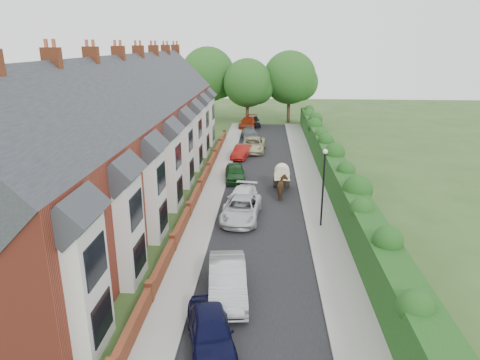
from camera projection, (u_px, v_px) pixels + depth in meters
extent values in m
plane|color=#2D4C1E|center=(268.00, 255.00, 23.94)|extent=(140.00, 140.00, 0.00)
cube|color=black|center=(262.00, 190.00, 34.42)|extent=(6.00, 58.00, 0.02)
cube|color=#999791|center=(313.00, 190.00, 34.16)|extent=(2.20, 58.00, 0.12)
cube|color=#999791|center=(214.00, 188.00, 34.63)|extent=(1.70, 58.00, 0.12)
cube|color=#9A9A94|center=(300.00, 190.00, 34.22)|extent=(0.18, 58.00, 0.13)
cube|color=#9A9A94|center=(224.00, 188.00, 34.58)|extent=(0.18, 58.00, 0.13)
cube|color=#143B12|center=(337.00, 177.00, 33.69)|extent=(1.50, 58.00, 2.50)
cube|color=maroon|center=(127.00, 152.00, 33.10)|extent=(8.00, 40.00, 6.50)
cube|color=#24252B|center=(123.00, 110.00, 32.10)|extent=(8.00, 40.20, 8.00)
cube|color=silver|center=(90.00, 289.00, 15.85)|extent=(0.70, 2.40, 5.20)
cube|color=black|center=(102.00, 317.00, 16.19)|extent=(0.06, 1.80, 1.60)
cube|color=black|center=(96.00, 261.00, 15.46)|extent=(0.06, 1.80, 1.60)
cube|color=#24252B|center=(76.00, 214.00, 14.93)|extent=(1.70, 2.60, 1.70)
cube|color=#3F2D2D|center=(106.00, 294.00, 18.33)|extent=(0.08, 0.90, 2.10)
cube|color=silver|center=(97.00, 223.00, 17.21)|extent=(0.12, 1.20, 1.60)
cube|color=silver|center=(131.00, 232.00, 20.60)|extent=(0.70, 2.40, 5.20)
cube|color=black|center=(140.00, 255.00, 20.94)|extent=(0.06, 1.80, 1.60)
cube|color=black|center=(136.00, 209.00, 20.21)|extent=(0.06, 1.80, 1.60)
cube|color=#24252B|center=(122.00, 173.00, 19.68)|extent=(1.70, 2.60, 1.70)
cube|color=#3F2D2D|center=(139.00, 242.00, 23.08)|extent=(0.08, 0.90, 2.10)
cube|color=silver|center=(134.00, 184.00, 21.96)|extent=(0.12, 1.20, 1.60)
cube|color=silver|center=(156.00, 197.00, 25.35)|extent=(0.70, 2.40, 5.20)
cube|color=black|center=(164.00, 216.00, 25.69)|extent=(0.06, 1.80, 1.60)
cube|color=black|center=(161.00, 178.00, 24.96)|extent=(0.06, 1.80, 1.60)
cube|color=#24252B|center=(151.00, 148.00, 24.43)|extent=(1.70, 2.60, 1.70)
cube|color=#3F2D2D|center=(161.00, 208.00, 27.83)|extent=(0.08, 0.90, 2.10)
cube|color=silver|center=(158.00, 159.00, 26.71)|extent=(0.12, 1.20, 1.60)
cube|color=silver|center=(174.00, 172.00, 30.10)|extent=(0.70, 2.40, 5.20)
cube|color=black|center=(180.00, 189.00, 30.44)|extent=(0.06, 1.80, 1.60)
cube|color=black|center=(178.00, 156.00, 29.70)|extent=(0.06, 1.80, 1.60)
cube|color=#24252B|center=(170.00, 130.00, 29.18)|extent=(1.70, 2.60, 1.70)
cube|color=#3F2D2D|center=(177.00, 184.00, 32.58)|extent=(0.08, 0.90, 2.10)
cube|color=silver|center=(175.00, 141.00, 31.46)|extent=(0.12, 1.20, 1.60)
cube|color=silver|center=(187.00, 155.00, 34.84)|extent=(0.70, 2.40, 5.20)
cube|color=black|center=(192.00, 169.00, 35.19)|extent=(0.06, 1.80, 1.60)
cube|color=black|center=(191.00, 140.00, 34.45)|extent=(0.06, 1.80, 1.60)
cube|color=#24252B|center=(184.00, 118.00, 33.93)|extent=(1.70, 2.60, 1.70)
cube|color=#3F2D2D|center=(188.00, 166.00, 37.33)|extent=(0.08, 0.90, 2.10)
cube|color=silver|center=(187.00, 128.00, 36.21)|extent=(0.12, 1.20, 1.60)
cube|color=silver|center=(197.00, 141.00, 39.59)|extent=(0.70, 2.40, 5.20)
cube|color=black|center=(201.00, 154.00, 39.94)|extent=(0.06, 1.80, 1.60)
cube|color=black|center=(200.00, 129.00, 39.20)|extent=(0.06, 1.80, 1.60)
cube|color=#24252B|center=(194.00, 109.00, 38.68)|extent=(1.70, 2.60, 1.70)
cube|color=#3F2D2D|center=(197.00, 152.00, 42.08)|extent=(0.08, 0.90, 2.10)
cube|color=silver|center=(196.00, 118.00, 40.96)|extent=(0.12, 1.20, 1.60)
cube|color=silver|center=(204.00, 131.00, 44.34)|extent=(0.70, 2.40, 5.20)
cube|color=black|center=(208.00, 142.00, 44.69)|extent=(0.06, 1.80, 1.60)
cube|color=black|center=(208.00, 119.00, 43.95)|extent=(0.06, 1.80, 1.60)
cube|color=#24252B|center=(202.00, 102.00, 43.43)|extent=(1.70, 2.60, 1.70)
cube|color=#3F2D2D|center=(205.00, 141.00, 46.83)|extent=(0.08, 0.90, 2.10)
cube|color=silver|center=(204.00, 110.00, 45.71)|extent=(0.12, 1.20, 1.60)
cube|color=silver|center=(210.00, 122.00, 49.09)|extent=(0.70, 2.40, 5.20)
cube|color=black|center=(214.00, 132.00, 49.44)|extent=(0.06, 1.80, 1.60)
cube|color=black|center=(213.00, 112.00, 48.70)|extent=(0.06, 1.80, 1.60)
cube|color=#24252B|center=(209.00, 96.00, 48.18)|extent=(1.70, 2.60, 1.70)
cube|color=#3F2D2D|center=(210.00, 132.00, 51.58)|extent=(0.08, 0.90, 2.10)
cube|color=silver|center=(210.00, 104.00, 50.46)|extent=(0.12, 1.20, 1.60)
cube|color=brown|center=(52.00, 64.00, 21.44)|extent=(0.90, 0.50, 1.60)
cylinder|color=#9B482E|center=(46.00, 44.00, 21.16)|extent=(0.20, 0.20, 0.50)
cylinder|color=#9B482E|center=(54.00, 44.00, 21.13)|extent=(0.20, 0.20, 0.50)
cube|color=brown|center=(92.00, 60.00, 26.19)|extent=(0.90, 0.50, 1.60)
cylinder|color=#9B482E|center=(87.00, 44.00, 25.91)|extent=(0.20, 0.20, 0.50)
cylinder|color=#9B482E|center=(93.00, 44.00, 25.88)|extent=(0.20, 0.20, 0.50)
cube|color=brown|center=(119.00, 57.00, 30.94)|extent=(0.90, 0.50, 1.60)
cylinder|color=#9B482E|center=(115.00, 44.00, 30.66)|extent=(0.20, 0.20, 0.50)
cylinder|color=#9B482E|center=(120.00, 44.00, 30.63)|extent=(0.20, 0.20, 0.50)
cube|color=brown|center=(139.00, 55.00, 35.69)|extent=(0.90, 0.50, 1.60)
cylinder|color=#9B482E|center=(135.00, 43.00, 35.41)|extent=(0.20, 0.20, 0.50)
cylinder|color=#9B482E|center=(140.00, 43.00, 35.38)|extent=(0.20, 0.20, 0.50)
cube|color=brown|center=(154.00, 54.00, 40.44)|extent=(0.90, 0.50, 1.60)
cylinder|color=#9B482E|center=(151.00, 43.00, 40.16)|extent=(0.20, 0.20, 0.50)
cylinder|color=#9B482E|center=(155.00, 43.00, 40.13)|extent=(0.20, 0.20, 0.50)
cube|color=brown|center=(166.00, 53.00, 45.19)|extent=(0.90, 0.50, 1.60)
cylinder|color=#9B482E|center=(163.00, 43.00, 44.91)|extent=(0.20, 0.20, 0.50)
cylinder|color=#9B482E|center=(167.00, 43.00, 44.88)|extent=(0.20, 0.20, 0.50)
cube|color=brown|center=(175.00, 52.00, 49.93)|extent=(0.90, 0.50, 1.60)
cylinder|color=#9B482E|center=(173.00, 43.00, 49.66)|extent=(0.20, 0.20, 0.50)
cylinder|color=#9B482E|center=(177.00, 43.00, 49.63)|extent=(0.20, 0.20, 0.50)
cube|color=brown|center=(133.00, 329.00, 17.00)|extent=(0.30, 4.70, 0.90)
cube|color=brown|center=(163.00, 267.00, 21.75)|extent=(0.30, 4.70, 0.90)
cube|color=brown|center=(182.00, 226.00, 26.50)|extent=(0.30, 4.70, 0.90)
cube|color=brown|center=(195.00, 199.00, 31.25)|extent=(0.30, 4.70, 0.90)
cube|color=brown|center=(204.00, 178.00, 36.00)|extent=(0.30, 4.70, 0.90)
cube|color=brown|center=(212.00, 162.00, 40.75)|extent=(0.30, 4.70, 0.90)
cube|color=brown|center=(218.00, 150.00, 45.50)|extent=(0.30, 4.70, 0.90)
cube|color=brown|center=(222.00, 140.00, 50.25)|extent=(0.30, 4.70, 0.90)
cube|color=brown|center=(150.00, 292.00, 19.34)|extent=(0.35, 0.35, 1.10)
cube|color=brown|center=(173.00, 243.00, 24.09)|extent=(0.35, 0.35, 1.10)
cube|color=brown|center=(189.00, 210.00, 28.84)|extent=(0.35, 0.35, 1.10)
cube|color=brown|center=(200.00, 186.00, 33.59)|extent=(0.35, 0.35, 1.10)
cube|color=brown|center=(208.00, 168.00, 38.34)|extent=(0.35, 0.35, 1.10)
cube|color=brown|center=(215.00, 155.00, 43.09)|extent=(0.35, 0.35, 1.10)
cube|color=brown|center=(220.00, 143.00, 47.84)|extent=(0.35, 0.35, 1.10)
cube|color=brown|center=(224.00, 134.00, 52.59)|extent=(0.35, 0.35, 1.10)
cylinder|color=black|center=(323.00, 192.00, 26.81)|extent=(0.12, 0.12, 4.80)
cylinder|color=black|center=(325.00, 154.00, 26.05)|extent=(0.20, 0.20, 0.10)
sphere|color=silver|center=(325.00, 152.00, 26.01)|extent=(0.32, 0.32, 0.32)
cylinder|color=#332316|center=(247.00, 108.00, 61.39)|extent=(0.50, 0.50, 4.75)
sphere|color=#1B4416|center=(247.00, 83.00, 60.31)|extent=(6.80, 6.80, 6.80)
sphere|color=#1B4416|center=(257.00, 88.00, 60.72)|extent=(4.76, 4.76, 4.76)
cylinder|color=#332316|center=(289.00, 105.00, 62.86)|extent=(0.50, 0.50, 5.25)
sphere|color=#1B4416|center=(290.00, 77.00, 61.67)|extent=(7.60, 7.60, 7.60)
sphere|color=#1B4416|center=(300.00, 83.00, 62.09)|extent=(5.32, 5.32, 5.32)
cylinder|color=#332316|center=(209.00, 102.00, 64.48)|extent=(0.50, 0.50, 5.50)
sphere|color=#1B4416|center=(208.00, 74.00, 63.23)|extent=(8.00, 8.00, 8.00)
sphere|color=#1B4416|center=(219.00, 80.00, 63.66)|extent=(5.60, 5.60, 5.60)
imported|color=black|center=(210.00, 330.00, 16.55)|extent=(2.64, 4.45, 1.42)
imported|color=#9D9DA2|center=(228.00, 281.00, 19.82)|extent=(2.22, 5.02, 1.60)
imported|color=silver|center=(241.00, 209.00, 28.58)|extent=(2.77, 5.31, 1.43)
imported|color=white|center=(241.00, 199.00, 30.59)|extent=(2.54, 4.83, 1.34)
imported|color=#103714|center=(235.00, 172.00, 36.64)|extent=(2.06, 4.26, 1.40)
imported|color=maroon|center=(242.00, 152.00, 43.80)|extent=(2.17, 4.18, 1.31)
imported|color=#BEB689|center=(253.00, 145.00, 46.42)|extent=(2.74, 5.45, 1.48)
imported|color=#515458|center=(250.00, 134.00, 52.17)|extent=(2.50, 4.84, 1.34)
imported|color=black|center=(253.00, 121.00, 60.50)|extent=(2.46, 4.81, 1.57)
imported|color=#54361E|center=(283.00, 188.00, 32.36)|extent=(0.91, 1.99, 1.68)
cube|color=black|center=(282.00, 180.00, 34.40)|extent=(1.12, 1.86, 0.46)
cylinder|color=beige|center=(282.00, 172.00, 34.20)|extent=(1.21, 1.16, 1.21)
cube|color=beige|center=(282.00, 177.00, 34.33)|extent=(1.23, 1.91, 0.04)
cylinder|color=black|center=(274.00, 182.00, 35.08)|extent=(0.07, 0.84, 0.84)
cylinder|color=black|center=(289.00, 182.00, 35.01)|extent=(0.07, 0.84, 0.84)
cylinder|color=black|center=(278.00, 183.00, 33.43)|extent=(0.06, 1.67, 0.06)
cylinder|color=black|center=(286.00, 183.00, 33.39)|extent=(0.06, 1.67, 0.06)
imported|color=maroon|center=(248.00, 122.00, 59.48)|extent=(2.71, 5.41, 1.51)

